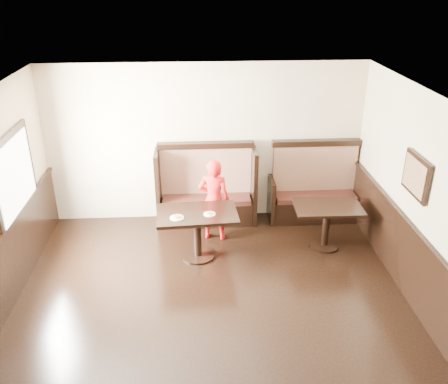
{
  "coord_description": "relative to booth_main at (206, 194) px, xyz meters",
  "views": [
    {
      "loc": [
        -0.17,
        -4.33,
        4.15
      ],
      "look_at": [
        0.25,
        2.35,
        1.0
      ],
      "focal_mm": 38.0,
      "sensor_mm": 36.0,
      "label": 1
    }
  ],
  "objects": [
    {
      "name": "pizza_plate_right",
      "position": [
        0.01,
        -1.27,
        0.27
      ],
      "size": [
        0.18,
        0.18,
        0.03
      ],
      "color": "white",
      "rests_on": "table_main"
    },
    {
      "name": "table_neighbor",
      "position": [
        1.91,
        -1.01,
        0.03
      ],
      "size": [
        1.08,
        0.71,
        0.74
      ],
      "rotation": [
        0.0,
        0.0,
        -0.02
      ],
      "color": "black",
      "rests_on": "ground"
    },
    {
      "name": "booth_main",
      "position": [
        0.0,
        0.0,
        0.0
      ],
      "size": [
        1.75,
        0.72,
        1.45
      ],
      "color": "black",
      "rests_on": "ground"
    },
    {
      "name": "pizza_plate_left",
      "position": [
        -0.48,
        -1.35,
        0.27
      ],
      "size": [
        0.21,
        0.21,
        0.04
      ],
      "color": "white",
      "rests_on": "table_main"
    },
    {
      "name": "ground",
      "position": [
        0.0,
        -3.3,
        -0.53
      ],
      "size": [
        7.0,
        7.0,
        0.0
      ],
      "primitive_type": "plane",
      "color": "black",
      "rests_on": "ground"
    },
    {
      "name": "booth_neighbor",
      "position": [
        1.95,
        -0.0,
        -0.05
      ],
      "size": [
        1.65,
        0.72,
        1.45
      ],
      "color": "black",
      "rests_on": "ground"
    },
    {
      "name": "table_main",
      "position": [
        -0.18,
        -1.2,
        0.07
      ],
      "size": [
        1.27,
        0.84,
        0.78
      ],
      "rotation": [
        0.0,
        0.0,
        0.06
      ],
      "color": "black",
      "rests_on": "ground"
    },
    {
      "name": "child",
      "position": [
        0.11,
        -0.64,
        0.18
      ],
      "size": [
        0.57,
        0.43,
        1.42
      ],
      "primitive_type": "imported",
      "rotation": [
        0.0,
        0.0,
        2.96
      ],
      "color": "red",
      "rests_on": "ground"
    },
    {
      "name": "room_shell",
      "position": [
        -0.3,
        -3.01,
        0.14
      ],
      "size": [
        7.0,
        7.0,
        7.0
      ],
      "color": "#C7B990",
      "rests_on": "ground"
    }
  ]
}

